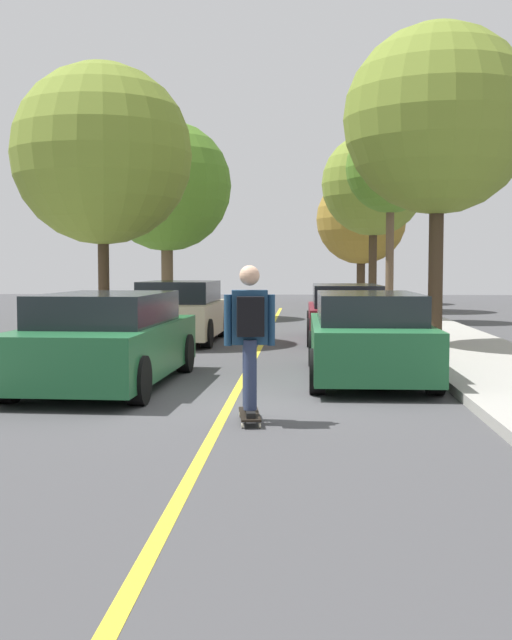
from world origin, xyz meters
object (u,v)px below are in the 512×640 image
(street_tree_left_nearest, at_px, (102,155))
(parked_car_left_nearest, at_px, (107,340))
(parked_car_right_near, at_px, (346,313))
(skateboard, at_px, (250,415))
(parked_car_left_near, at_px, (180,312))
(street_tree_left_near, at_px, (167,187))
(street_tree_right_nearest, at_px, (438,120))
(street_tree_right_far, at_px, (373,184))
(street_tree_right_farthest, at_px, (361,219))
(parked_car_right_nearest, at_px, (368,336))
(street_tree_right_near, at_px, (391,169))
(skateboarder, at_px, (250,330))

(street_tree_left_nearest, bearing_deg, parked_car_left_nearest, -75.41)
(parked_car_right_near, bearing_deg, skateboard, -99.21)
(parked_car_left_near, bearing_deg, parked_car_left_nearest, -90.01)
(street_tree_left_near, bearing_deg, street_tree_right_nearest, -54.21)
(street_tree_right_far, distance_m, skateboard, 23.44)
(street_tree_right_nearest, height_order, street_tree_right_farthest, street_tree_right_nearest)
(parked_car_left_nearest, bearing_deg, skateboard, -49.10)
(street_tree_right_far, bearing_deg, parked_car_left_near, -113.31)
(parked_car_right_near, relative_size, street_tree_right_nearest, 0.67)
(parked_car_left_nearest, distance_m, parked_car_right_nearest, 4.03)
(street_tree_left_nearest, distance_m, street_tree_right_near, 10.34)
(street_tree_right_near, xyz_separation_m, skateboard, (-3.34, -16.51, -4.75))
(parked_car_left_near, bearing_deg, street_tree_right_nearest, -18.40)
(street_tree_left_nearest, distance_m, skateboard, 10.96)
(parked_car_right_nearest, height_order, street_tree_right_near, street_tree_right_near)
(street_tree_right_far, relative_size, street_tree_right_farthest, 1.15)
(parked_car_left_near, xyz_separation_m, skateboarder, (2.30, -9.62, 0.36))
(street_tree_left_near, height_order, street_tree_right_nearest, street_tree_right_nearest)
(street_tree_right_near, relative_size, skateboarder, 3.65)
(parked_car_left_near, distance_m, street_tree_left_nearest, 4.04)
(street_tree_left_nearest, bearing_deg, street_tree_right_far, 61.22)
(street_tree_right_farthest, relative_size, skateboard, 6.96)
(parked_car_right_near, bearing_deg, street_tree_right_far, 82.26)
(skateboard, bearing_deg, skateboarder, -83.35)
(parked_car_left_near, relative_size, street_tree_left_near, 0.65)
(parked_car_left_near, bearing_deg, street_tree_right_far, 66.69)
(street_tree_left_nearest, relative_size, street_tree_left_near, 0.96)
(street_tree_right_far, distance_m, skateboarder, 23.29)
(parked_car_left_nearest, xyz_separation_m, street_tree_right_nearest, (5.64, 5.06, 4.07))
(street_tree_right_nearest, bearing_deg, skateboard, -113.46)
(parked_car_left_near, xyz_separation_m, street_tree_right_farthest, (5.64, 19.47, 3.29))
(street_tree_right_near, bearing_deg, street_tree_right_nearest, -90.00)
(street_tree_left_nearest, distance_m, skateboarder, 10.65)
(parked_car_left_near, relative_size, skateboarder, 2.52)
(parked_car_right_nearest, distance_m, street_tree_right_near, 13.69)
(street_tree_right_nearest, xyz_separation_m, street_tree_right_farthest, (-0.00, 21.35, -0.77))
(parked_car_left_nearest, height_order, parked_car_right_near, parked_car_left_nearest)
(parked_car_right_near, height_order, street_tree_right_far, street_tree_right_far)
(street_tree_right_far, xyz_separation_m, skateboarder, (-3.34, -22.71, -3.93))
(parked_car_left_near, xyz_separation_m, street_tree_right_nearest, (5.64, -1.88, 4.06))
(parked_car_left_nearest, relative_size, street_tree_right_farthest, 0.78)
(parked_car_left_nearest, distance_m, street_tree_left_nearest, 7.75)
(street_tree_left_near, relative_size, street_tree_right_nearest, 1.00)
(street_tree_right_far, relative_size, skateboarder, 4.09)
(street_tree_left_near, height_order, street_tree_right_farthest, street_tree_left_near)
(street_tree_right_far, bearing_deg, parked_car_right_nearest, -95.16)
(parked_car_left_near, bearing_deg, parked_car_right_nearest, -56.85)
(street_tree_right_nearest, xyz_separation_m, skateboarder, (-3.34, -7.74, -3.70))
(street_tree_left_near, bearing_deg, street_tree_right_farthest, 56.53)
(street_tree_right_near, height_order, street_tree_right_far, street_tree_right_far)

